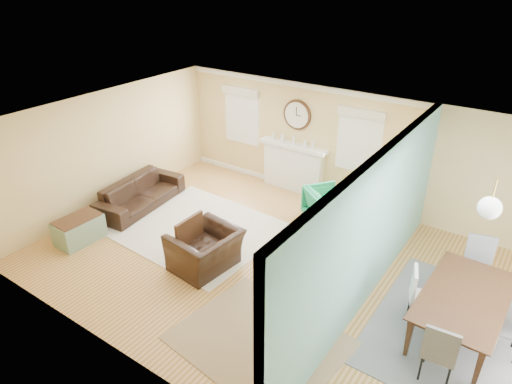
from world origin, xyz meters
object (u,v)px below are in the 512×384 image
at_px(eames_chair, 205,250).
at_px(green_chair, 326,204).
at_px(sofa, 140,193).
at_px(credenza, 377,235).
at_px(dining_table, 463,315).

bearing_deg(eames_chair, green_chair, 166.46).
bearing_deg(green_chair, sofa, 62.96).
relative_size(sofa, green_chair, 2.74).
height_order(sofa, credenza, credenza).
relative_size(eames_chair, credenza, 0.81).
bearing_deg(eames_chair, sofa, -103.27).
height_order(green_chair, dining_table, green_chair).
relative_size(sofa, eames_chair, 1.90).
bearing_deg(green_chair, credenza, -166.78).
xyz_separation_m(credenza, dining_table, (1.83, -1.29, -0.05)).
height_order(eames_chair, dining_table, eames_chair).
xyz_separation_m(sofa, eames_chair, (2.72, -0.95, 0.05)).
distance_m(eames_chair, credenza, 3.21).
xyz_separation_m(sofa, credenza, (5.07, 1.23, 0.08)).
xyz_separation_m(green_chair, credenza, (1.37, -0.60, 0.04)).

